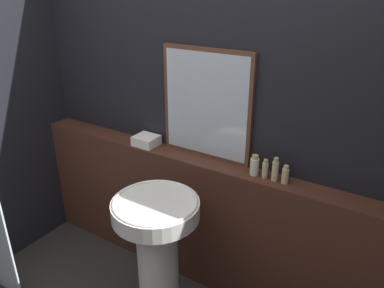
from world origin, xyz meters
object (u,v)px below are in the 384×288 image
(pedestal_sink, at_px, (157,247))
(body_wash_bottle, at_px, (285,175))
(mirror, at_px, (206,105))
(towel_stack, at_px, (146,140))
(conditioner_bottle, at_px, (265,169))
(lotion_bottle, at_px, (275,170))
(shampoo_bottle, at_px, (255,166))

(pedestal_sink, relative_size, body_wash_bottle, 8.07)
(mirror, height_order, towel_stack, mirror)
(conditioner_bottle, xyz_separation_m, lotion_bottle, (0.06, 0.00, 0.01))
(mirror, bearing_deg, pedestal_sink, -90.82)
(lotion_bottle, bearing_deg, conditioner_bottle, 180.00)
(pedestal_sink, distance_m, body_wash_bottle, 0.89)
(body_wash_bottle, bearing_deg, mirror, 173.16)
(shampoo_bottle, relative_size, body_wash_bottle, 1.15)
(conditioner_bottle, bearing_deg, body_wash_bottle, 0.00)
(pedestal_sink, height_order, lotion_bottle, lotion_bottle)
(mirror, bearing_deg, lotion_bottle, -7.68)
(mirror, distance_m, lotion_bottle, 0.60)
(pedestal_sink, xyz_separation_m, lotion_bottle, (0.53, 0.49, 0.47))
(shampoo_bottle, height_order, conditioner_bottle, shampoo_bottle)
(towel_stack, bearing_deg, body_wash_bottle, 0.00)
(lotion_bottle, bearing_deg, body_wash_bottle, 0.00)
(pedestal_sink, bearing_deg, mirror, 89.18)
(shampoo_bottle, distance_m, lotion_bottle, 0.13)
(pedestal_sink, xyz_separation_m, towel_stack, (-0.45, 0.49, 0.43))
(towel_stack, bearing_deg, mirror, 8.72)
(lotion_bottle, bearing_deg, pedestal_sink, -137.29)
(mirror, bearing_deg, towel_stack, -171.28)
(lotion_bottle, bearing_deg, shampoo_bottle, 180.00)
(pedestal_sink, xyz_separation_m, conditioner_bottle, (0.47, 0.49, 0.45))
(towel_stack, distance_m, lotion_bottle, 0.98)
(towel_stack, height_order, body_wash_bottle, body_wash_bottle)
(mirror, distance_m, shampoo_bottle, 0.50)
(towel_stack, bearing_deg, lotion_bottle, 0.00)
(towel_stack, distance_m, conditioner_bottle, 0.92)
(towel_stack, height_order, lotion_bottle, lotion_bottle)
(mirror, distance_m, body_wash_bottle, 0.67)
(mirror, height_order, shampoo_bottle, mirror)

